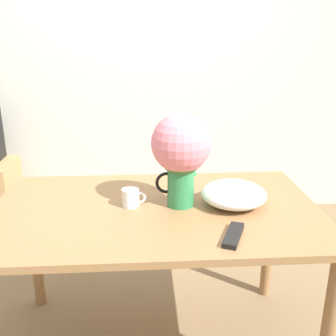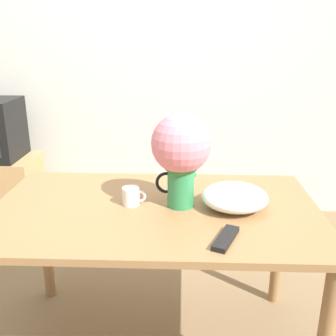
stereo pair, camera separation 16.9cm
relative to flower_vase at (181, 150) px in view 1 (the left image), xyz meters
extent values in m
cube|color=silver|center=(-0.23, 1.62, 0.29)|extent=(8.00, 0.05, 2.60)
cube|color=olive|center=(-0.11, -0.02, -0.27)|extent=(1.44, 0.87, 0.03)
cylinder|color=olive|center=(0.55, -0.40, -0.65)|extent=(0.06, 0.06, 0.72)
cylinder|color=olive|center=(-0.77, 0.35, -0.65)|extent=(0.06, 0.06, 0.72)
cylinder|color=olive|center=(0.55, 0.35, -0.65)|extent=(0.06, 0.06, 0.72)
cylinder|color=#2D844C|center=(0.00, 0.00, -0.16)|extent=(0.12, 0.12, 0.19)
cone|color=#2D844C|center=(0.05, 0.00, -0.09)|extent=(0.04, 0.04, 0.05)
torus|color=black|center=(-0.06, 0.00, -0.15)|extent=(0.10, 0.01, 0.10)
sphere|color=#3D7033|center=(0.00, 0.00, -0.01)|extent=(0.19, 0.19, 0.19)
sphere|color=pink|center=(0.00, 0.00, 0.03)|extent=(0.26, 0.26, 0.26)
cylinder|color=white|center=(-0.22, 0.00, -0.21)|extent=(0.08, 0.08, 0.08)
torus|color=white|center=(-0.18, 0.00, -0.21)|extent=(0.06, 0.01, 0.06)
ellipsoid|color=white|center=(0.24, -0.01, -0.20)|extent=(0.29, 0.29, 0.10)
cube|color=black|center=(0.17, -0.31, -0.24)|extent=(0.12, 0.19, 0.02)
camera|label=1|loc=(-0.16, -1.60, 0.47)|focal=42.00mm
camera|label=2|loc=(0.01, -1.60, 0.47)|focal=42.00mm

